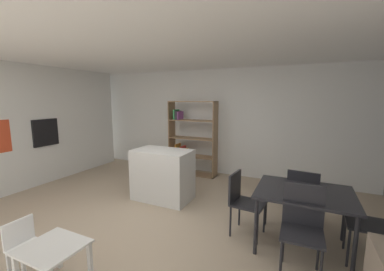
{
  "coord_description": "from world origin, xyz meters",
  "views": [
    {
      "loc": [
        2.16,
        -2.73,
        1.89
      ],
      "look_at": [
        0.39,
        1.01,
        1.25
      ],
      "focal_mm": 22.64,
      "sensor_mm": 36.0,
      "label": 1
    }
  ],
  "objects_px": {
    "dining_chair_island_side": "(242,198)",
    "dining_chair_near": "(302,222)",
    "child_chair_left": "(25,245)",
    "dining_chair_far": "(303,194)",
    "kitchen_island": "(163,175)",
    "open_bookshelf": "(190,138)",
    "child_table": "(53,253)",
    "built_in_oven": "(46,132)",
    "dining_table": "(304,197)",
    "dining_chair_window_side": "(380,220)"
  },
  "relations": [
    {
      "from": "dining_chair_island_side",
      "to": "dining_chair_near",
      "type": "bearing_deg",
      "value": -115.9
    },
    {
      "from": "open_bookshelf",
      "to": "child_table",
      "type": "relative_size",
      "value": 3.21
    },
    {
      "from": "dining_chair_near",
      "to": "dining_chair_window_side",
      "type": "bearing_deg",
      "value": 29.83
    },
    {
      "from": "dining_chair_window_side",
      "to": "kitchen_island",
      "type": "bearing_deg",
      "value": -98.05
    },
    {
      "from": "child_chair_left",
      "to": "dining_chair_island_side",
      "type": "height_order",
      "value": "dining_chair_island_side"
    },
    {
      "from": "child_chair_left",
      "to": "dining_chair_far",
      "type": "relative_size",
      "value": 0.68
    },
    {
      "from": "built_in_oven",
      "to": "child_chair_left",
      "type": "bearing_deg",
      "value": -38.28
    },
    {
      "from": "child_table",
      "to": "dining_chair_window_side",
      "type": "relative_size",
      "value": 0.62
    },
    {
      "from": "kitchen_island",
      "to": "dining_chair_island_side",
      "type": "height_order",
      "value": "kitchen_island"
    },
    {
      "from": "kitchen_island",
      "to": "dining_chair_near",
      "type": "relative_size",
      "value": 1.1
    },
    {
      "from": "open_bookshelf",
      "to": "child_table",
      "type": "distance_m",
      "value": 4.0
    },
    {
      "from": "dining_chair_island_side",
      "to": "dining_table",
      "type": "bearing_deg",
      "value": -84.58
    },
    {
      "from": "dining_chair_window_side",
      "to": "dining_chair_near",
      "type": "relative_size",
      "value": 0.95
    },
    {
      "from": "child_chair_left",
      "to": "dining_chair_far",
      "type": "xyz_separation_m",
      "value": [
        2.65,
        2.27,
        0.19
      ]
    },
    {
      "from": "open_bookshelf",
      "to": "dining_chair_island_side",
      "type": "xyz_separation_m",
      "value": [
        1.84,
        -2.14,
        -0.4
      ]
    },
    {
      "from": "built_in_oven",
      "to": "kitchen_island",
      "type": "relative_size",
      "value": 0.56
    },
    {
      "from": "open_bookshelf",
      "to": "child_chair_left",
      "type": "relative_size",
      "value": 3.01
    },
    {
      "from": "dining_chair_island_side",
      "to": "dining_chair_window_side",
      "type": "bearing_deg",
      "value": -84.31
    },
    {
      "from": "child_table",
      "to": "dining_table",
      "type": "distance_m",
      "value": 2.85
    },
    {
      "from": "built_in_oven",
      "to": "open_bookshelf",
      "type": "distance_m",
      "value": 3.24
    },
    {
      "from": "kitchen_island",
      "to": "dining_table",
      "type": "bearing_deg",
      "value": -12.57
    },
    {
      "from": "dining_table",
      "to": "dining_chair_far",
      "type": "distance_m",
      "value": 0.5
    },
    {
      "from": "dining_chair_near",
      "to": "dining_chair_far",
      "type": "bearing_deg",
      "value": 89.25
    },
    {
      "from": "open_bookshelf",
      "to": "dining_chair_window_side",
      "type": "relative_size",
      "value": 1.99
    },
    {
      "from": "built_in_oven",
      "to": "child_table",
      "type": "height_order",
      "value": "built_in_oven"
    },
    {
      "from": "dining_chair_window_side",
      "to": "dining_chair_near",
      "type": "height_order",
      "value": "dining_chair_near"
    },
    {
      "from": "open_bookshelf",
      "to": "dining_table",
      "type": "relative_size",
      "value": 1.61
    },
    {
      "from": "child_chair_left",
      "to": "dining_chair_island_side",
      "type": "distance_m",
      "value": 2.62
    },
    {
      "from": "dining_chair_far",
      "to": "dining_chair_near",
      "type": "xyz_separation_m",
      "value": [
        0.01,
        -0.95,
        0.04
      ]
    },
    {
      "from": "dining_table",
      "to": "dining_chair_near",
      "type": "distance_m",
      "value": 0.48
    },
    {
      "from": "dining_chair_island_side",
      "to": "dining_chair_near",
      "type": "distance_m",
      "value": 0.91
    },
    {
      "from": "kitchen_island",
      "to": "open_bookshelf",
      "type": "distance_m",
      "value": 1.69
    },
    {
      "from": "built_in_oven",
      "to": "dining_chair_island_side",
      "type": "height_order",
      "value": "built_in_oven"
    },
    {
      "from": "built_in_oven",
      "to": "child_table",
      "type": "relative_size",
      "value": 1.04
    },
    {
      "from": "kitchen_island",
      "to": "dining_chair_far",
      "type": "distance_m",
      "value": 2.39
    },
    {
      "from": "child_table",
      "to": "built_in_oven",
      "type": "bearing_deg",
      "value": 146.28
    },
    {
      "from": "dining_table",
      "to": "dining_chair_far",
      "type": "xyz_separation_m",
      "value": [
        -0.01,
        0.48,
        -0.14
      ]
    },
    {
      "from": "dining_chair_window_side",
      "to": "child_table",
      "type": "bearing_deg",
      "value": -57.48
    },
    {
      "from": "child_chair_left",
      "to": "child_table",
      "type": "bearing_deg",
      "value": -89.8
    },
    {
      "from": "kitchen_island",
      "to": "dining_table",
      "type": "relative_size",
      "value": 0.94
    },
    {
      "from": "open_bookshelf",
      "to": "child_chair_left",
      "type": "xyz_separation_m",
      "value": [
        -0.05,
        -3.94,
        -0.57
      ]
    },
    {
      "from": "built_in_oven",
      "to": "dining_table",
      "type": "bearing_deg",
      "value": -2.29
    },
    {
      "from": "built_in_oven",
      "to": "kitchen_island",
      "type": "bearing_deg",
      "value": 6.66
    },
    {
      "from": "dining_chair_far",
      "to": "dining_chair_window_side",
      "type": "height_order",
      "value": "dining_chair_window_side"
    },
    {
      "from": "kitchen_island",
      "to": "child_chair_left",
      "type": "xyz_separation_m",
      "value": [
        -0.27,
        -2.33,
        -0.13
      ]
    },
    {
      "from": "open_bookshelf",
      "to": "dining_chair_far",
      "type": "bearing_deg",
      "value": -32.74
    },
    {
      "from": "child_table",
      "to": "dining_chair_window_side",
      "type": "distance_m",
      "value": 3.48
    },
    {
      "from": "child_table",
      "to": "dining_chair_window_side",
      "type": "xyz_separation_m",
      "value": [
        2.98,
        1.79,
        0.16
      ]
    },
    {
      "from": "kitchen_island",
      "to": "dining_table",
      "type": "height_order",
      "value": "kitchen_island"
    },
    {
      "from": "child_table",
      "to": "dining_chair_island_side",
      "type": "distance_m",
      "value": 2.3
    }
  ]
}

